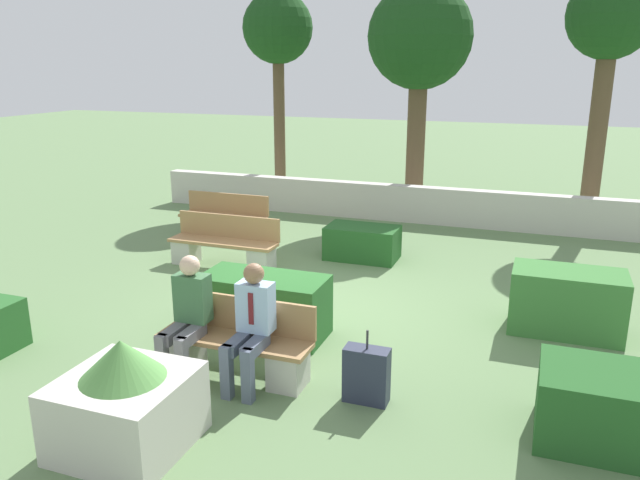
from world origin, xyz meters
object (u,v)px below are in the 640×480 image
(bench_right_side, at_px, (224,221))
(tree_center_left, at_px, (420,41))
(person_seated_man, at_px, (251,321))
(bench_front, at_px, (236,348))
(bench_left_side, at_px, (224,247))
(planter_corner_left, at_px, (126,401))
(person_seated_woman, at_px, (187,311))
(suitcase, at_px, (366,375))
(tree_center_right, at_px, (610,27))
(tree_leftmost, at_px, (278,34))

(bench_right_side, xyz_separation_m, tree_center_left, (3.10, 3.37, 3.48))
(person_seated_man, xyz_separation_m, tree_center_left, (-0.04, 8.52, 3.06))
(bench_front, xyz_separation_m, bench_right_side, (-2.87, 5.01, 0.00))
(bench_left_side, distance_m, planter_corner_left, 5.22)
(person_seated_woman, bearing_deg, bench_front, 14.99)
(bench_front, distance_m, bench_left_side, 3.94)
(bench_front, bearing_deg, bench_left_side, 120.38)
(bench_front, height_order, suitcase, bench_front)
(bench_right_side, relative_size, suitcase, 2.25)
(tree_center_right, bearing_deg, bench_left_side, -138.49)
(suitcase, relative_size, tree_leftmost, 0.16)
(bench_front, relative_size, bench_right_side, 0.98)
(bench_front, xyz_separation_m, bench_left_side, (-1.99, 3.40, 0.01))
(bench_front, bearing_deg, planter_corner_left, -101.01)
(person_seated_woman, bearing_deg, bench_right_side, 114.66)
(person_seated_man, relative_size, tree_leftmost, 0.27)
(planter_corner_left, bearing_deg, tree_leftmost, 106.16)
(person_seated_woman, bearing_deg, suitcase, 2.52)
(bench_right_side, bearing_deg, bench_front, -68.96)
(person_seated_woman, bearing_deg, person_seated_man, -0.04)
(bench_right_side, bearing_deg, person_seated_woman, -74.10)
(bench_left_side, relative_size, tree_leftmost, 0.38)
(bench_left_side, relative_size, suitcase, 2.42)
(tree_leftmost, relative_size, tree_center_left, 0.99)
(suitcase, xyz_separation_m, tree_center_left, (-1.29, 8.43, 3.51))
(suitcase, bearing_deg, tree_center_left, 98.69)
(person_seated_woman, xyz_separation_m, tree_center_left, (0.73, 8.52, 3.06))
(bench_left_side, bearing_deg, person_seated_woman, -61.80)
(person_seated_man, bearing_deg, bench_right_side, 121.33)
(tree_center_right, bearing_deg, suitcase, -105.72)
(bench_left_side, relative_size, person_seated_woman, 1.41)
(person_seated_woman, xyz_separation_m, planter_corner_left, (0.21, -1.40, -0.30))
(person_seated_woman, distance_m, tree_center_left, 9.08)
(person_seated_woman, relative_size, planter_corner_left, 1.24)
(tree_leftmost, bearing_deg, suitcase, -61.43)
(bench_right_side, distance_m, tree_center_left, 5.75)
(person_seated_woman, bearing_deg, tree_leftmost, 107.32)
(tree_center_left, bearing_deg, person_seated_man, -89.74)
(planter_corner_left, relative_size, tree_center_right, 0.21)
(bench_front, xyz_separation_m, tree_leftmost, (-3.28, 8.75, 3.70))
(person_seated_woman, xyz_separation_m, tree_leftmost, (-2.77, 8.89, 3.27))
(suitcase, height_order, tree_leftmost, tree_leftmost)
(bench_right_side, height_order, tree_leftmost, tree_leftmost)
(suitcase, distance_m, tree_center_left, 9.22)
(tree_leftmost, bearing_deg, bench_left_side, -76.50)
(bench_left_side, distance_m, person_seated_woman, 3.86)
(person_seated_man, height_order, tree_leftmost, tree_leftmost)
(planter_corner_left, distance_m, tree_leftmost, 11.29)
(planter_corner_left, xyz_separation_m, tree_center_right, (4.27, 10.21, 3.59))
(tree_leftmost, bearing_deg, bench_front, -69.46)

